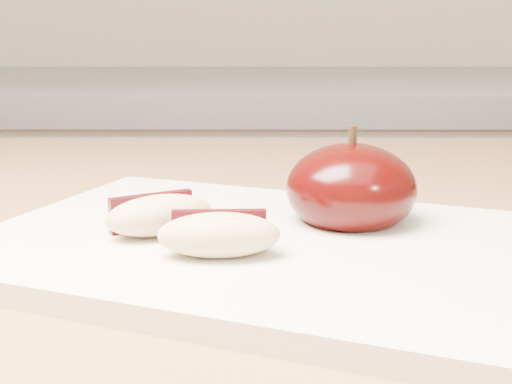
{
  "coord_description": "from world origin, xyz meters",
  "views": [
    {
      "loc": [
        0.01,
        0.03,
        1.03
      ],
      "look_at": [
        0.01,
        0.4,
        0.94
      ],
      "focal_mm": 50.0,
      "sensor_mm": 36.0,
      "label": 1
    }
  ],
  "objects": [
    {
      "name": "back_cabinet",
      "position": [
        0.0,
        1.2,
        0.47
      ],
      "size": [
        2.4,
        0.62,
        0.94
      ],
      "color": "silver",
      "rests_on": "ground"
    },
    {
      "name": "cutting_board",
      "position": [
        0.01,
        0.4,
        0.91
      ],
      "size": [
        0.36,
        0.31,
        0.01
      ],
      "primitive_type": "cube",
      "rotation": [
        0.0,
        0.0,
        -0.38
      ],
      "color": "silver",
      "rests_on": "island_counter"
    },
    {
      "name": "apple_half",
      "position": [
        0.07,
        0.44,
        0.93
      ],
      "size": [
        0.09,
        0.09,
        0.06
      ],
      "rotation": [
        0.0,
        0.0,
        -0.24
      ],
      "color": "black",
      "rests_on": "cutting_board"
    },
    {
      "name": "apple_wedge_a",
      "position": [
        -0.04,
        0.41,
        0.92
      ],
      "size": [
        0.07,
        0.06,
        0.02
      ],
      "rotation": [
        0.0,
        0.0,
        0.51
      ],
      "color": "#D2B785",
      "rests_on": "cutting_board"
    },
    {
      "name": "apple_wedge_b",
      "position": [
        -0.01,
        0.37,
        0.92
      ],
      "size": [
        0.06,
        0.03,
        0.02
      ],
      "rotation": [
        0.0,
        0.0,
        0.05
      ],
      "color": "#D2B785",
      "rests_on": "cutting_board"
    }
  ]
}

